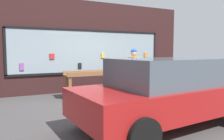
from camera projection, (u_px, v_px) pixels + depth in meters
The scene contains 7 objects.
ground_plane at pixel (116, 103), 6.64m from camera, with size 40.00×40.00×0.00m, color #474444.
shopfront_facade at pixel (87, 47), 8.62m from camera, with size 8.53×0.29×3.51m.
display_table_main at pixel (102, 76), 7.55m from camera, with size 2.57×0.61×0.90m.
person_browsing at pixel (134, 69), 7.56m from camera, with size 0.27×0.65×1.65m.
small_dog at pixel (126, 89), 7.31m from camera, with size 0.40×0.50×0.41m.
sandwich_board_sign at pixel (157, 79), 8.28m from camera, with size 0.56×0.67×0.98m.
parked_car at pixel (166, 91), 4.55m from camera, with size 4.03×2.14×1.41m.
Camera 1 is at (-2.96, -5.82, 1.55)m, focal length 35.00 mm.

